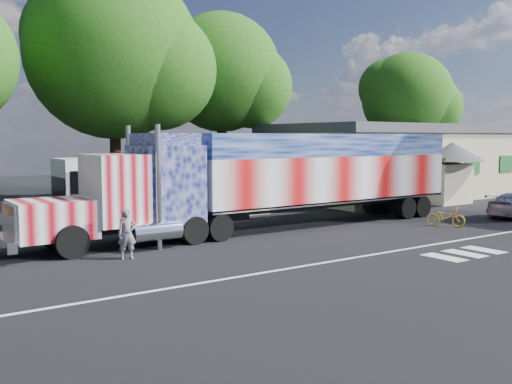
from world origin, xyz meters
TOP-DOWN VIEW (x-y plane):
  - ground at (0.00, 0.00)m, footprint 100.00×100.00m
  - lane_markings at (1.71, -3.77)m, footprint 30.00×2.67m
  - semi_truck at (1.96, 3.83)m, footprint 22.45×3.55m
  - coach_bus at (-1.05, 9.48)m, footprint 11.35×2.64m
  - hall_building at (19.92, 10.86)m, footprint 22.40×12.80m
  - woman at (-6.62, 1.44)m, footprint 0.73×0.55m
  - bicycle at (8.86, -0.31)m, footprint 1.40×1.89m
  - tree_far_ne at (26.60, 17.21)m, footprint 8.55×8.14m
  - tree_n_mid at (-0.37, 18.18)m, footprint 11.63×11.08m
  - tree_ne_a at (7.44, 17.79)m, footprint 8.88×8.45m

SIDE VIEW (x-z plane):
  - ground at x=0.00m, z-range 0.00..0.00m
  - lane_markings at x=1.71m, z-range 0.00..0.01m
  - bicycle at x=8.86m, z-range 0.00..0.95m
  - woman at x=-6.62m, z-range 0.00..1.79m
  - coach_bus at x=-1.05m, z-range 0.06..3.36m
  - semi_truck at x=1.96m, z-range 0.07..4.86m
  - hall_building at x=19.92m, z-range 0.02..5.22m
  - tree_far_ne at x=26.60m, z-range 1.83..13.73m
  - tree_ne_a at x=7.44m, z-range 2.28..15.42m
  - tree_n_mid at x=-0.37m, z-range 2.03..17.28m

